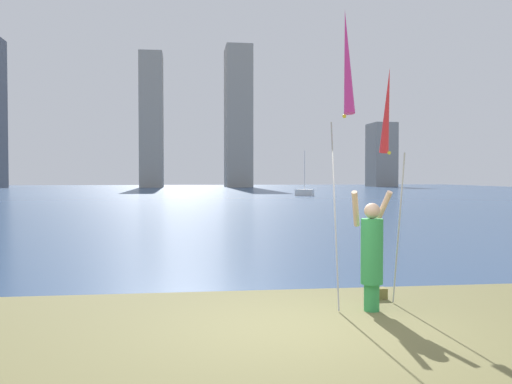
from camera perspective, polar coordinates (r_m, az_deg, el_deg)
ground at (r=58.48m, az=-5.80°, el=-0.45°), size 120.00×138.00×0.12m
person at (r=8.92m, az=11.64°, el=-5.96°), size 0.68×0.51×1.87m
kite_flag_left at (r=8.47m, az=9.17°, el=12.34°), size 0.16×1.09×4.54m
kite_flag_right at (r=9.79m, az=13.15°, el=7.59°), size 0.16×1.00×3.89m
bag at (r=9.95m, az=12.31°, el=-9.99°), size 0.26×0.20×0.18m
sailboat_2 at (r=58.27m, az=4.94°, el=-0.03°), size 2.03×1.69×4.67m
skyline_tower_1 at (r=102.79m, az=-10.54°, el=7.12°), size 4.05×6.42×23.79m
skyline_tower_2 at (r=103.25m, az=-1.81°, el=7.56°), size 4.68×7.17×25.37m
skyline_tower_3 at (r=110.02m, az=12.59°, el=3.68°), size 4.33×6.29×12.04m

